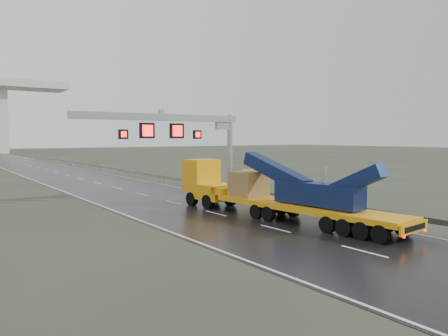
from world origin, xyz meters
TOP-DOWN VIEW (x-y plane):
  - ground at (0.00, 0.00)m, footprint 400.00×400.00m
  - road at (0.00, 40.00)m, footprint 11.00×200.00m
  - guardrail at (6.10, 30.00)m, footprint 0.20×140.00m
  - sign_gantry at (2.10, 17.99)m, footprint 14.90×1.20m
  - heavy_haul_truck at (2.18, 7.94)m, footprint 4.31×18.01m
  - exit_sign_pair at (8.23, 17.00)m, footprint 1.35×0.18m
  - striped_barrier at (7.37, 14.00)m, footprint 0.70×0.54m

SIDE VIEW (x-z plane):
  - ground at x=0.00m, z-range 0.00..0.00m
  - road at x=0.00m, z-range 0.00..0.02m
  - striped_barrier at x=7.37m, z-range 0.00..1.05m
  - guardrail at x=6.10m, z-range 0.00..1.40m
  - exit_sign_pair at x=8.23m, z-range 0.46..2.77m
  - heavy_haul_truck at x=2.18m, z-range -0.47..3.72m
  - sign_gantry at x=2.10m, z-range 1.90..9.33m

